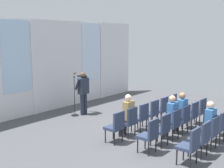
{
  "coord_description": "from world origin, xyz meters",
  "views": [
    {
      "loc": [
        -7.74,
        -4.19,
        3.07
      ],
      "look_at": [
        -0.01,
        2.26,
        1.37
      ],
      "focal_mm": 46.0,
      "sensor_mm": 36.0,
      "label": 1
    }
  ],
  "objects_px": {
    "chair_r1_c2": "(173,122)",
    "chair_r2_c3": "(219,125)",
    "mic_stand": "(75,107)",
    "chair_r1_c0": "(150,134)",
    "chair_r1_c3": "(183,118)",
    "chair_r1_c4": "(192,114)",
    "chair_r0_c3": "(152,112)",
    "chair_r2_c1": "(201,137)",
    "speaker": "(83,90)",
    "audience_r2_c2": "(208,123)",
    "chair_r0_c1": "(129,120)",
    "chair_r2_c2": "(211,131)",
    "audience_r0_c1": "(127,113)",
    "audience_r1_c2": "(171,115)",
    "chair_r0_c2": "(141,116)",
    "chair_r0_c0": "(116,125)",
    "chair_r0_c4": "(161,108)",
    "chair_r2_c0": "(190,144)",
    "audience_r1_c3": "(181,111)",
    "chair_r1_c5": "(200,110)",
    "chair_r0_c5": "(170,105)",
    "chair_r1_c1": "(162,128)"
  },
  "relations": [
    {
      "from": "chair_r1_c3",
      "to": "audience_r2_c2",
      "type": "height_order",
      "value": "audience_r2_c2"
    },
    {
      "from": "chair_r1_c3",
      "to": "chair_r2_c2",
      "type": "xyz_separation_m",
      "value": [
        -0.64,
        -1.13,
        0.0
      ]
    },
    {
      "from": "chair_r2_c2",
      "to": "chair_r1_c1",
      "type": "bearing_deg",
      "value": 119.47
    },
    {
      "from": "chair_r1_c0",
      "to": "chair_r1_c1",
      "type": "xyz_separation_m",
      "value": [
        0.64,
        0.0,
        0.0
      ]
    },
    {
      "from": "chair_r0_c2",
      "to": "chair_r1_c4",
      "type": "distance_m",
      "value": 1.71
    },
    {
      "from": "chair_r0_c1",
      "to": "chair_r1_c1",
      "type": "height_order",
      "value": "same"
    },
    {
      "from": "chair_r0_c3",
      "to": "chair_r1_c1",
      "type": "relative_size",
      "value": 1.0
    },
    {
      "from": "speaker",
      "to": "chair_r0_c3",
      "type": "distance_m",
      "value": 2.97
    },
    {
      "from": "chair_r0_c4",
      "to": "chair_r2_c0",
      "type": "relative_size",
      "value": 1.0
    },
    {
      "from": "mic_stand",
      "to": "audience_r1_c3",
      "type": "bearing_deg",
      "value": -80.1
    },
    {
      "from": "chair_r1_c3",
      "to": "chair_r1_c4",
      "type": "height_order",
      "value": "same"
    },
    {
      "from": "chair_r0_c0",
      "to": "chair_r1_c3",
      "type": "bearing_deg",
      "value": -30.53
    },
    {
      "from": "chair_r2_c0",
      "to": "chair_r1_c2",
      "type": "bearing_deg",
      "value": 41.5
    },
    {
      "from": "chair_r0_c5",
      "to": "chair_r1_c0",
      "type": "height_order",
      "value": "same"
    },
    {
      "from": "chair_r0_c0",
      "to": "chair_r1_c5",
      "type": "relative_size",
      "value": 1.0
    },
    {
      "from": "chair_r1_c3",
      "to": "audience_r1_c3",
      "type": "distance_m",
      "value": 0.22
    },
    {
      "from": "chair_r1_c3",
      "to": "chair_r1_c4",
      "type": "distance_m",
      "value": 0.64
    },
    {
      "from": "chair_r1_c2",
      "to": "chair_r2_c2",
      "type": "xyz_separation_m",
      "value": [
        0.0,
        -1.13,
        0.0
      ]
    },
    {
      "from": "chair_r2_c1",
      "to": "chair_r0_c4",
      "type": "bearing_deg",
      "value": 49.71
    },
    {
      "from": "chair_r1_c1",
      "to": "chair_r0_c1",
      "type": "bearing_deg",
      "value": 90.0
    },
    {
      "from": "audience_r1_c3",
      "to": "chair_r2_c1",
      "type": "relative_size",
      "value": 1.42
    },
    {
      "from": "audience_r1_c3",
      "to": "chair_r1_c5",
      "type": "bearing_deg",
      "value": -3.59
    },
    {
      "from": "audience_r0_c1",
      "to": "audience_r1_c2",
      "type": "height_order",
      "value": "audience_r1_c2"
    },
    {
      "from": "audience_r0_c1",
      "to": "chair_r2_c1",
      "type": "height_order",
      "value": "audience_r0_c1"
    },
    {
      "from": "chair_r0_c0",
      "to": "chair_r0_c1",
      "type": "distance_m",
      "value": 0.64
    },
    {
      "from": "chair_r0_c3",
      "to": "audience_r2_c2",
      "type": "relative_size",
      "value": 0.7
    },
    {
      "from": "chair_r2_c0",
      "to": "chair_r2_c1",
      "type": "xyz_separation_m",
      "value": [
        0.64,
        0.0,
        0.0
      ]
    },
    {
      "from": "chair_r0_c1",
      "to": "chair_r1_c3",
      "type": "bearing_deg",
      "value": -41.5
    },
    {
      "from": "chair_r2_c2",
      "to": "chair_r2_c3",
      "type": "height_order",
      "value": "same"
    },
    {
      "from": "speaker",
      "to": "chair_r2_c1",
      "type": "bearing_deg",
      "value": -100.09
    },
    {
      "from": "chair_r0_c0",
      "to": "chair_r0_c2",
      "type": "distance_m",
      "value": 1.28
    },
    {
      "from": "chair_r0_c2",
      "to": "chair_r2_c1",
      "type": "xyz_separation_m",
      "value": [
        -0.64,
        -2.27,
        0.0
      ]
    },
    {
      "from": "audience_r2_c2",
      "to": "chair_r2_c3",
      "type": "relative_size",
      "value": 1.43
    },
    {
      "from": "chair_r2_c1",
      "to": "chair_r0_c1",
      "type": "bearing_deg",
      "value": 90.0
    },
    {
      "from": "chair_r1_c4",
      "to": "chair_r2_c2",
      "type": "xyz_separation_m",
      "value": [
        -1.28,
        -1.13,
        0.0
      ]
    },
    {
      "from": "chair_r0_c3",
      "to": "speaker",
      "type": "bearing_deg",
      "value": 97.04
    },
    {
      "from": "audience_r0_c1",
      "to": "chair_r0_c0",
      "type": "bearing_deg",
      "value": -172.81
    },
    {
      "from": "chair_r0_c0",
      "to": "chair_r0_c4",
      "type": "height_order",
      "value": "same"
    },
    {
      "from": "chair_r1_c2",
      "to": "chair_r2_c3",
      "type": "distance_m",
      "value": 1.3
    },
    {
      "from": "audience_r0_c1",
      "to": "audience_r1_c2",
      "type": "xyz_separation_m",
      "value": [
        0.64,
        -1.14,
        0.01
      ]
    },
    {
      "from": "chair_r2_c1",
      "to": "chair_r2_c2",
      "type": "xyz_separation_m",
      "value": [
        0.64,
        0.0,
        0.0
      ]
    },
    {
      "from": "speaker",
      "to": "chair_r2_c2",
      "type": "bearing_deg",
      "value": -93.11
    },
    {
      "from": "chair_r1_c3",
      "to": "chair_r2_c3",
      "type": "distance_m",
      "value": 1.13
    },
    {
      "from": "chair_r0_c3",
      "to": "chair_r0_c5",
      "type": "xyz_separation_m",
      "value": [
        1.28,
        0.0,
        0.0
      ]
    },
    {
      "from": "chair_r0_c3",
      "to": "chair_r1_c3",
      "type": "relative_size",
      "value": 1.0
    },
    {
      "from": "chair_r0_c3",
      "to": "chair_r2_c1",
      "type": "bearing_deg",
      "value": -119.47
    },
    {
      "from": "mic_stand",
      "to": "chair_r1_c0",
      "type": "height_order",
      "value": "mic_stand"
    },
    {
      "from": "chair_r0_c4",
      "to": "chair_r2_c1",
      "type": "distance_m",
      "value": 2.98
    },
    {
      "from": "chair_r0_c0",
      "to": "chair_r2_c1",
      "type": "height_order",
      "value": "same"
    },
    {
      "from": "chair_r0_c2",
      "to": "chair_r2_c1",
      "type": "bearing_deg",
      "value": -105.78
    }
  ]
}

